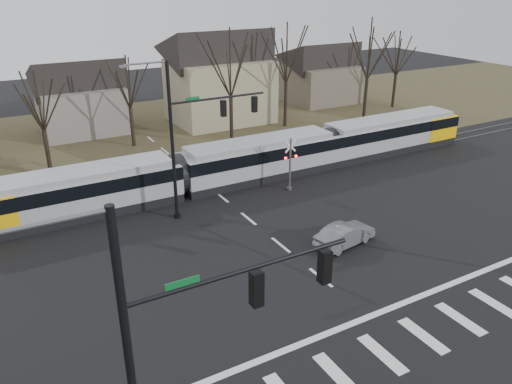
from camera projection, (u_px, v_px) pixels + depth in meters
ground at (345, 297)px, 24.76m from camera, size 140.00×140.00×0.00m
grass_verge at (145, 134)px, 50.36m from camera, size 140.00×28.00×0.01m
crosswalk at (403, 344)px, 21.56m from camera, size 27.00×2.60×0.01m
stop_line at (369, 317)px, 23.32m from camera, size 28.00×0.35×0.01m
lane_dashes at (211, 188)px, 37.56m from camera, size 0.18×30.00×0.01m
rail_pair at (212, 188)px, 37.39m from camera, size 90.00×1.52×0.06m
tram at (258, 157)px, 38.75m from camera, size 41.49×3.08×3.15m
sedan at (345, 235)px, 29.36m from camera, size 2.79×4.51×1.33m
signal_pole_near_left at (190, 349)px, 13.02m from camera, size 9.28×0.44×10.20m
signal_pole_far at (196, 131)px, 31.42m from camera, size 9.28×0.44×10.20m
rail_crossing_signal at (290, 166)px, 36.50m from camera, size 1.08×0.36×4.00m
tree_row at (182, 94)px, 44.47m from camera, size 59.20×7.20×10.00m
house_b at (80, 93)px, 49.73m from camera, size 8.64×7.56×7.65m
house_c at (219, 73)px, 53.13m from camera, size 10.80×8.64×10.10m
house_d at (322, 70)px, 61.98m from camera, size 8.64×7.56×7.65m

